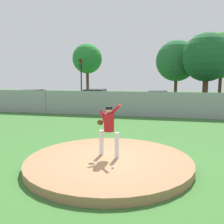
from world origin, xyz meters
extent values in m
plane|color=#386B2D|center=(0.00, 6.00, 0.00)|extent=(80.00, 80.00, 0.00)
cube|color=#2B2B2D|center=(0.00, 14.50, 0.00)|extent=(44.00, 7.00, 0.01)
cylinder|color=#99704C|center=(0.00, 0.00, 0.12)|extent=(5.14, 5.14, 0.23)
cylinder|color=silver|center=(-0.31, 0.28, 0.64)|extent=(0.13, 0.13, 0.81)
cylinder|color=silver|center=(0.24, 0.05, 0.64)|extent=(0.13, 0.13, 0.81)
cylinder|color=maroon|center=(-0.03, 0.16, 1.33)|extent=(0.32, 0.32, 0.57)
cylinder|color=maroon|center=(0.15, 0.16, 1.72)|extent=(0.44, 0.25, 0.43)
cylinder|color=maroon|center=(-0.21, 0.16, 1.48)|extent=(0.29, 0.19, 0.46)
ellipsoid|color=#4C2D14|center=(-0.33, 0.21, 1.31)|extent=(0.20, 0.12, 0.18)
sphere|color=tan|center=(-0.03, 0.16, 1.72)|extent=(0.20, 0.20, 0.20)
cylinder|color=black|center=(-0.03, 0.16, 1.79)|extent=(0.21, 0.21, 0.09)
sphere|color=white|center=(0.31, -0.82, 0.27)|extent=(0.07, 0.07, 0.07)
cube|color=gray|center=(0.00, 10.00, 0.89)|extent=(37.57, 0.03, 1.78)
cylinder|color=slate|center=(-7.51, 10.00, 0.94)|extent=(0.07, 0.07, 1.88)
cube|color=silver|center=(-11.39, 14.09, 0.67)|extent=(2.00, 4.54, 0.70)
cube|color=black|center=(-11.39, 14.09, 1.32)|extent=(1.77, 2.52, 0.59)
cylinder|color=black|center=(-11.45, 15.48, 0.32)|extent=(1.91, 0.72, 0.64)
cylinder|color=black|center=(-11.34, 12.71, 0.32)|extent=(1.91, 0.72, 0.64)
cube|color=#B7BABF|center=(0.84, 14.21, 0.69)|extent=(1.93, 4.23, 0.74)
cube|color=black|center=(0.84, 14.21, 1.35)|extent=(1.70, 2.35, 0.59)
cylinder|color=black|center=(0.78, 15.50, 0.32)|extent=(1.83, 0.72, 0.64)
cylinder|color=black|center=(0.89, 12.92, 0.32)|extent=(1.83, 0.72, 0.64)
cube|color=#232328|center=(-5.02, 14.91, 0.65)|extent=(2.03, 4.14, 0.67)
cube|color=black|center=(-5.02, 14.91, 1.35)|extent=(1.81, 2.31, 0.72)
cylinder|color=black|center=(-5.07, 16.17, 0.32)|extent=(1.96, 0.71, 0.64)
cylinder|color=black|center=(-4.97, 13.65, 0.32)|extent=(1.96, 0.71, 0.64)
cone|color=orange|center=(2.57, 14.39, 0.28)|extent=(0.32, 0.32, 0.55)
cube|color=black|center=(2.57, 14.39, 0.02)|extent=(0.40, 0.40, 0.03)
cylinder|color=black|center=(-7.93, 19.04, 2.42)|extent=(0.14, 0.14, 4.85)
cube|color=black|center=(-7.93, 18.86, 4.40)|extent=(0.28, 0.24, 0.90)
sphere|color=red|center=(-7.93, 18.74, 4.67)|extent=(0.18, 0.18, 0.18)
sphere|color=orange|center=(-7.93, 18.74, 4.40)|extent=(0.18, 0.18, 0.18)
sphere|color=green|center=(-7.93, 18.74, 4.13)|extent=(0.18, 0.18, 0.18)
cylinder|color=#4C331E|center=(-8.36, 22.48, 1.94)|extent=(0.36, 0.36, 3.89)
sphere|color=#247D2E|center=(-8.36, 22.48, 5.18)|extent=(3.71, 3.71, 3.71)
cylinder|color=#4C331E|center=(2.58, 23.91, 1.55)|extent=(0.38, 0.38, 3.10)
sphere|color=#226430|center=(2.58, 23.91, 4.84)|extent=(4.96, 4.96, 4.96)
cylinder|color=#4C331E|center=(5.66, 21.21, 1.58)|extent=(0.60, 0.60, 3.15)
sphere|color=#1A5A29|center=(5.66, 21.21, 4.98)|extent=(5.23, 5.23, 5.23)
cylinder|color=#4C331E|center=(7.76, 24.36, 1.77)|extent=(0.38, 0.38, 3.54)
sphere|color=#2B671F|center=(7.76, 24.36, 5.42)|extent=(5.35, 5.35, 5.35)
camera|label=1|loc=(1.75, -7.05, 2.69)|focal=38.78mm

